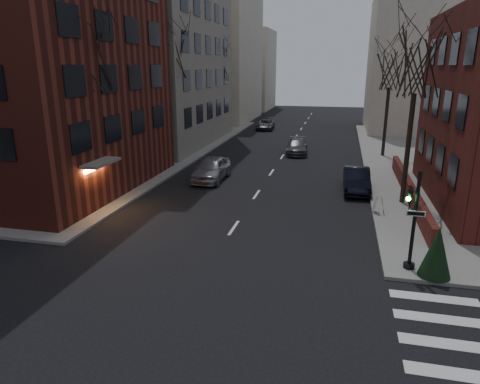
% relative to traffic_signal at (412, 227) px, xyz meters
% --- Properties ---
extents(sidewalk_far_left, '(44.00, 44.00, 0.15)m').
position_rel_traffic_signal_xyz_m(sidewalk_far_left, '(-36.94, 21.01, -1.83)').
color(sidewalk_far_left, gray).
rests_on(sidewalk_far_left, ground).
extents(building_left_brick, '(15.00, 15.00, 18.00)m').
position_rel_traffic_signal_xyz_m(building_left_brick, '(-23.44, 7.51, 7.09)').
color(building_left_brick, maroon).
rests_on(building_left_brick, ground).
extents(building_left_tan, '(18.00, 18.00, 28.00)m').
position_rel_traffic_signal_xyz_m(building_left_tan, '(-24.94, 25.01, 12.09)').
color(building_left_tan, gray).
rests_on(building_left_tan, ground).
extents(low_wall_right, '(0.35, 16.00, 1.00)m').
position_rel_traffic_signal_xyz_m(low_wall_right, '(1.36, 10.01, -1.26)').
color(low_wall_right, '#5C1E1A').
rests_on(low_wall_right, sidewalk_far_right).
extents(building_distant_la, '(14.00, 16.00, 18.00)m').
position_rel_traffic_signal_xyz_m(building_distant_la, '(-22.94, 46.01, 7.09)').
color(building_distant_la, beige).
rests_on(building_distant_la, ground).
extents(building_distant_ra, '(14.00, 14.00, 16.00)m').
position_rel_traffic_signal_xyz_m(building_distant_ra, '(7.06, 41.01, 6.09)').
color(building_distant_ra, beige).
rests_on(building_distant_ra, ground).
extents(building_distant_lb, '(10.00, 12.00, 14.00)m').
position_rel_traffic_signal_xyz_m(building_distant_lb, '(-20.94, 63.01, 5.09)').
color(building_distant_lb, beige).
rests_on(building_distant_lb, ground).
extents(traffic_signal, '(0.76, 0.44, 4.00)m').
position_rel_traffic_signal_xyz_m(traffic_signal, '(0.00, 0.00, 0.00)').
color(traffic_signal, black).
rests_on(traffic_signal, sidewalk_far_right).
extents(tree_left_a, '(4.18, 4.18, 10.26)m').
position_rel_traffic_signal_xyz_m(tree_left_a, '(-16.74, 5.01, 6.56)').
color(tree_left_a, '#2D231C').
rests_on(tree_left_a, sidewalk_far_left).
extents(tree_left_b, '(4.40, 4.40, 10.80)m').
position_rel_traffic_signal_xyz_m(tree_left_b, '(-16.74, 17.01, 7.00)').
color(tree_left_b, '#2D231C').
rests_on(tree_left_b, sidewalk_far_left).
extents(tree_left_c, '(3.96, 3.96, 9.72)m').
position_rel_traffic_signal_xyz_m(tree_left_c, '(-16.74, 31.01, 6.12)').
color(tree_left_c, '#2D231C').
rests_on(tree_left_c, sidewalk_far_left).
extents(tree_right_a, '(3.96, 3.96, 9.72)m').
position_rel_traffic_signal_xyz_m(tree_right_a, '(0.86, 9.01, 6.12)').
color(tree_right_a, '#2D231C').
rests_on(tree_right_a, sidewalk_far_right).
extents(tree_right_b, '(3.74, 3.74, 9.18)m').
position_rel_traffic_signal_xyz_m(tree_right_b, '(0.86, 23.01, 5.68)').
color(tree_right_b, '#2D231C').
rests_on(tree_right_b, sidewalk_far_right).
extents(streetlamp_near, '(0.36, 0.36, 6.28)m').
position_rel_traffic_signal_xyz_m(streetlamp_near, '(-16.14, 13.01, 2.33)').
color(streetlamp_near, black).
rests_on(streetlamp_near, sidewalk_far_left).
extents(streetlamp_far, '(0.36, 0.36, 6.28)m').
position_rel_traffic_signal_xyz_m(streetlamp_far, '(-16.14, 33.01, 2.33)').
color(streetlamp_far, black).
rests_on(streetlamp_far, sidewalk_far_left).
extents(parked_sedan, '(1.72, 4.65, 1.52)m').
position_rel_traffic_signal_xyz_m(parked_sedan, '(-1.74, 11.22, -1.15)').
color(parked_sedan, black).
rests_on(parked_sedan, ground).
extents(car_lane_silver, '(1.97, 4.87, 1.66)m').
position_rel_traffic_signal_xyz_m(car_lane_silver, '(-11.78, 11.79, -1.08)').
color(car_lane_silver, '#A4A4AA').
rests_on(car_lane_silver, ground).
extents(car_lane_gray, '(2.21, 4.76, 1.35)m').
position_rel_traffic_signal_xyz_m(car_lane_gray, '(-6.80, 22.70, -1.23)').
color(car_lane_gray, '#414146').
rests_on(car_lane_gray, ground).
extents(car_lane_far, '(2.41, 4.64, 1.25)m').
position_rel_traffic_signal_xyz_m(car_lane_far, '(-12.37, 37.38, -1.28)').
color(car_lane_far, '#424247').
rests_on(car_lane_far, ground).
extents(sandwich_board, '(0.46, 0.62, 0.97)m').
position_rel_traffic_signal_xyz_m(sandwich_board, '(-0.64, 6.77, -1.27)').
color(sandwich_board, white).
rests_on(sandwich_board, sidewalk_far_right).
extents(evergreen_shrub, '(1.42, 1.42, 2.02)m').
position_rel_traffic_signal_xyz_m(evergreen_shrub, '(0.91, -0.49, -0.75)').
color(evergreen_shrub, black).
rests_on(evergreen_shrub, sidewalk_far_right).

